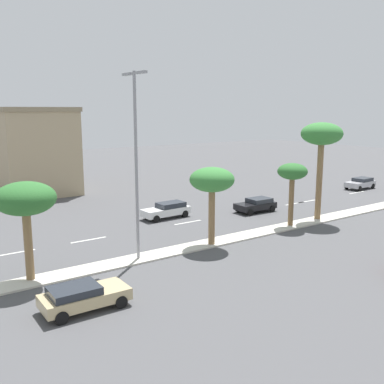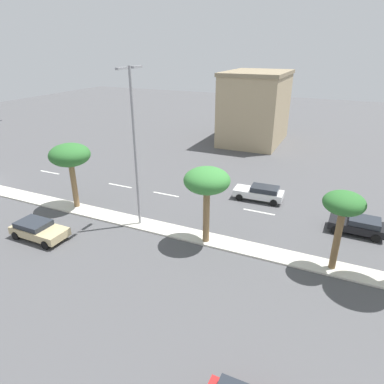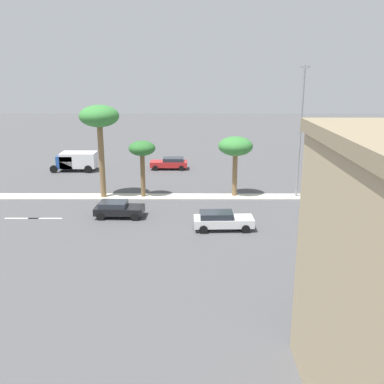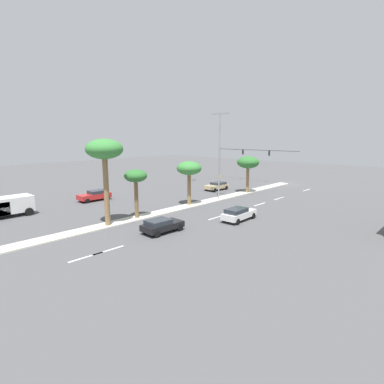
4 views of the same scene
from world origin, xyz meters
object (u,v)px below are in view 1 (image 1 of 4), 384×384
object	(u,v)px
street_lamp_trailing	(136,154)
sedan_silver_front	(361,183)
palm_tree_inboard	(212,181)
palm_tree_rear	(292,174)
sedan_tan_leading	(83,296)
sedan_white_trailing	(167,210)
palm_tree_far	(322,137)
commercial_building	(32,150)
sedan_black_near	(256,205)
palm_tree_center	(25,200)

from	to	relation	value
street_lamp_trailing	sedan_silver_front	size ratio (longest dim) A/B	2.78
palm_tree_inboard	palm_tree_rear	bearing A→B (deg)	92.08
palm_tree_inboard	sedan_tan_leading	world-z (taller)	palm_tree_inboard
street_lamp_trailing	sedan_white_trailing	world-z (taller)	street_lamp_trailing
palm_tree_inboard	palm_tree_far	bearing A→B (deg)	92.42
commercial_building	street_lamp_trailing	bearing A→B (deg)	-2.93
palm_tree_far	sedan_white_trailing	distance (m)	15.15
palm_tree_inboard	sedan_black_near	world-z (taller)	palm_tree_inboard
palm_tree_inboard	sedan_black_near	xyz separation A→B (m)	(-6.04, 10.14, -4.04)
palm_tree_far	commercial_building	bearing A→B (deg)	-149.71
sedan_tan_leading	street_lamp_trailing	bearing A→B (deg)	130.56
commercial_building	sedan_black_near	world-z (taller)	commercial_building
sedan_tan_leading	sedan_white_trailing	world-z (taller)	sedan_white_trailing
palm_tree_rear	sedan_black_near	size ratio (longest dim) A/B	1.31
palm_tree_inboard	palm_tree_rear	xyz separation A→B (m)	(-0.31, 8.68, -0.23)
sedan_silver_front	sedan_black_near	xyz separation A→B (m)	(1.71, -19.40, -0.03)
palm_tree_center	sedan_black_near	bearing A→B (deg)	103.26
palm_tree_inboard	sedan_white_trailing	bearing A→B (deg)	168.88
palm_tree_far	palm_tree_center	bearing A→B (deg)	-90.30
commercial_building	palm_tree_center	size ratio (longest dim) A/B	2.07
palm_tree_center	sedan_silver_front	bearing A→B (deg)	99.54
palm_tree_center	palm_tree_inboard	bearing A→B (deg)	87.04
palm_tree_inboard	sedan_silver_front	xyz separation A→B (m)	(-7.76, 29.54, -4.01)
palm_tree_far	sedan_silver_front	size ratio (longest dim) A/B	1.99
palm_tree_far	sedan_silver_front	xyz separation A→B (m)	(-7.23, 17.10, -6.68)
palm_tree_center	sedan_white_trailing	bearing A→B (deg)	119.79
sedan_white_trailing	sedan_silver_front	bearing A→B (deg)	87.55
palm_tree_rear	sedan_white_trailing	world-z (taller)	palm_tree_rear
commercial_building	palm_tree_far	world-z (taller)	commercial_building
palm_tree_far	palm_tree_inboard	bearing A→B (deg)	-87.58
sedan_silver_front	sedan_white_trailing	size ratio (longest dim) A/B	0.94
sedan_white_trailing	palm_tree_rear	bearing A→B (deg)	38.75
palm_tree_rear	street_lamp_trailing	bearing A→B (deg)	-89.88
palm_tree_center	sedan_tan_leading	size ratio (longest dim) A/B	1.32
palm_tree_center	street_lamp_trailing	xyz separation A→B (m)	(0.37, 6.84, 2.22)
palm_tree_inboard	sedan_silver_front	world-z (taller)	palm_tree_inboard
sedan_tan_leading	sedan_white_trailing	bearing A→B (deg)	135.43
sedan_tan_leading	commercial_building	bearing A→B (deg)	167.97
palm_tree_rear	palm_tree_far	xyz separation A→B (m)	(-0.21, 3.76, 2.91)
palm_tree_rear	sedan_white_trailing	distance (m)	11.69
commercial_building	sedan_white_trailing	size ratio (longest dim) A/B	2.58
palm_tree_center	palm_tree_far	bearing A→B (deg)	89.70
commercial_building	sedan_tan_leading	size ratio (longest dim) A/B	2.74
palm_tree_center	palm_tree_far	world-z (taller)	palm_tree_far
street_lamp_trailing	sedan_black_near	distance (m)	18.14
commercial_building	sedan_white_trailing	world-z (taller)	commercial_building
palm_tree_inboard	sedan_black_near	distance (m)	12.48
palm_tree_inboard	palm_tree_far	distance (m)	12.74
sedan_black_near	sedan_silver_front	bearing A→B (deg)	95.05
street_lamp_trailing	sedan_black_near	xyz separation A→B (m)	(-5.76, 16.02, -6.28)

